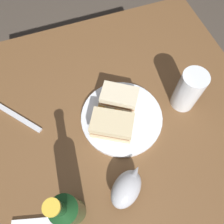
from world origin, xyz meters
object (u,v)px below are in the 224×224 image
(gravy_boat, at_px, (126,188))
(sandwich_half_left, at_px, (119,98))
(plate, at_px, (122,117))
(pint_glass, at_px, (187,92))
(sandwich_half_right, at_px, (112,125))
(cider_bottle, at_px, (68,210))
(fork, at_px, (19,118))

(gravy_boat, bearing_deg, sandwich_half_left, -106.45)
(plate, relative_size, sandwich_half_left, 1.95)
(plate, xyz_separation_m, pint_glass, (-0.21, 0.01, 0.06))
(sandwich_half_right, distance_m, cider_bottle, 0.26)
(gravy_boat, bearing_deg, cider_bottle, 1.86)
(cider_bottle, distance_m, fork, 0.36)
(plate, xyz_separation_m, sandwich_half_right, (0.04, 0.03, 0.04))
(gravy_boat, xyz_separation_m, cider_bottle, (0.15, 0.00, 0.06))
(cider_bottle, bearing_deg, plate, -135.22)
(sandwich_half_left, height_order, fork, sandwich_half_left)
(sandwich_half_left, bearing_deg, sandwich_half_right, 56.80)
(plate, height_order, cider_bottle, cider_bottle)
(sandwich_half_left, height_order, cider_bottle, cider_bottle)
(cider_bottle, bearing_deg, sandwich_half_right, -133.12)
(sandwich_half_left, xyz_separation_m, fork, (0.32, -0.06, -0.04))
(sandwich_half_left, relative_size, fork, 0.74)
(pint_glass, relative_size, cider_bottle, 0.58)
(pint_glass, bearing_deg, fork, -13.26)
(plate, xyz_separation_m, gravy_boat, (0.07, 0.21, 0.04))
(plate, height_order, sandwich_half_left, sandwich_half_left)
(sandwich_half_left, xyz_separation_m, sandwich_half_right, (0.05, 0.08, 0.00))
(sandwich_half_left, height_order, gravy_boat, gravy_boat)
(plate, distance_m, sandwich_half_right, 0.06)
(sandwich_half_left, relative_size, gravy_boat, 1.05)
(sandwich_half_left, height_order, sandwich_half_right, sandwich_half_right)
(plate, relative_size, cider_bottle, 1.01)
(gravy_boat, height_order, fork, gravy_boat)
(plate, xyz_separation_m, cider_bottle, (0.22, 0.22, 0.09))
(plate, bearing_deg, fork, -19.75)
(plate, xyz_separation_m, fork, (0.31, -0.11, -0.00))
(sandwich_half_left, relative_size, pint_glass, 0.90)
(gravy_boat, bearing_deg, fork, -52.82)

